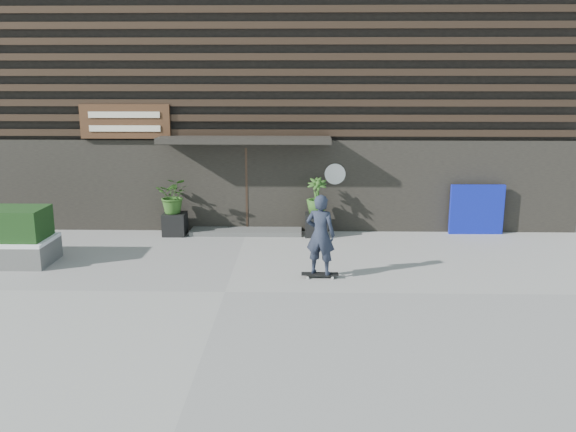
{
  "coord_description": "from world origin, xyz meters",
  "views": [
    {
      "loc": [
        1.48,
        -10.96,
        4.03
      ],
      "look_at": [
        1.2,
        1.92,
        1.1
      ],
      "focal_mm": 36.9,
      "sensor_mm": 36.0,
      "label": 1
    }
  ],
  "objects_px": {
    "planter_pot_left": "(175,224)",
    "planter_pot_right": "(316,225)",
    "skateboarder": "(320,235)",
    "blue_tarp": "(477,209)"
  },
  "relations": [
    {
      "from": "planter_pot_left",
      "to": "planter_pot_right",
      "type": "distance_m",
      "value": 3.8
    },
    {
      "from": "planter_pot_left",
      "to": "blue_tarp",
      "type": "relative_size",
      "value": 0.42
    },
    {
      "from": "planter_pot_left",
      "to": "planter_pot_right",
      "type": "relative_size",
      "value": 1.0
    },
    {
      "from": "planter_pot_left",
      "to": "skateboarder",
      "type": "height_order",
      "value": "skateboarder"
    },
    {
      "from": "blue_tarp",
      "to": "planter_pot_left",
      "type": "bearing_deg",
      "value": -178.91
    },
    {
      "from": "skateboarder",
      "to": "blue_tarp",
      "type": "bearing_deg",
      "value": 41.25
    },
    {
      "from": "planter_pot_left",
      "to": "blue_tarp",
      "type": "bearing_deg",
      "value": 2.12
    },
    {
      "from": "planter_pot_right",
      "to": "skateboarder",
      "type": "distance_m",
      "value": 3.55
    },
    {
      "from": "planter_pot_right",
      "to": "skateboarder",
      "type": "xyz_separation_m",
      "value": [
        -0.01,
        -3.49,
        0.63
      ]
    },
    {
      "from": "planter_pot_right",
      "to": "skateboarder",
      "type": "relative_size",
      "value": 0.34
    }
  ]
}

